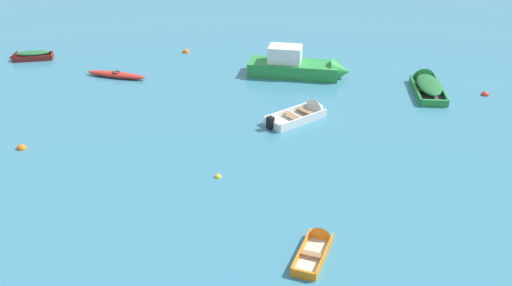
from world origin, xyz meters
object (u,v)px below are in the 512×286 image
motor_launch_green_outer_left (301,66)px  mooring_buoy_trailing (218,177)px  mooring_buoy_central (485,95)px  rowboat_white_midfield_right (308,113)px  rowboat_orange_far_right (318,243)px  kayak_red_back_row_right (116,75)px  rowboat_green_center (426,83)px  mooring_buoy_midfield (22,149)px  rowboat_maroon_outer_right (26,56)px  mooring_buoy_outer_edge (186,52)px

motor_launch_green_outer_left → mooring_buoy_trailing: 12.72m
mooring_buoy_central → mooring_buoy_trailing: (-13.03, -10.67, 0.00)m
rowboat_white_midfield_right → rowboat_orange_far_right: (0.89, -10.77, -0.05)m
kayak_red_back_row_right → mooring_buoy_central: 21.22m
rowboat_green_center → mooring_buoy_central: 3.22m
rowboat_orange_far_right → mooring_buoy_midfield: 14.73m
kayak_red_back_row_right → rowboat_maroon_outer_right: (-6.85, 2.35, 0.08)m
rowboat_white_midfield_right → mooring_buoy_trailing: 7.45m
rowboat_orange_far_right → rowboat_white_midfield_right: bearing=94.7°
rowboat_orange_far_right → mooring_buoy_outer_edge: 22.09m
mooring_buoy_outer_edge → mooring_buoy_midfield: size_ratio=1.05×
rowboat_green_center → rowboat_orange_far_right: (-5.59, -15.41, -0.18)m
rowboat_maroon_outer_right → motor_launch_green_outer_left: 17.76m
kayak_red_back_row_right → rowboat_green_center: 18.09m
rowboat_white_midfield_right → rowboat_orange_far_right: bearing=-85.3°
rowboat_white_midfield_right → mooring_buoy_trailing: bearing=-117.2°
motor_launch_green_outer_left → mooring_buoy_midfield: (-12.09, -11.07, -0.59)m
kayak_red_back_row_right → rowboat_white_midfield_right: (11.59, -4.06, 0.02)m
rowboat_orange_far_right → motor_launch_green_outer_left: bearing=95.5°
mooring_buoy_outer_edge → rowboat_orange_far_right: bearing=-64.6°
kayak_red_back_row_right → mooring_buoy_midfield: kayak_red_back_row_right is taller
rowboat_white_midfield_right → rowboat_maroon_outer_right: size_ratio=1.18×
mooring_buoy_central → rowboat_maroon_outer_right: bearing=175.2°
motor_launch_green_outer_left → rowboat_white_midfield_right: bearing=-83.2°
rowboat_orange_far_right → motor_launch_green_outer_left: 16.64m
mooring_buoy_central → mooring_buoy_midfield: 24.27m
rowboat_white_midfield_right → mooring_buoy_central: (9.63, 4.05, -0.19)m
rowboat_white_midfield_right → mooring_buoy_midfield: rowboat_white_midfield_right is taller
mooring_buoy_central → mooring_buoy_outer_edge: size_ratio=0.96×
kayak_red_back_row_right → rowboat_white_midfield_right: 12.28m
rowboat_white_midfield_right → rowboat_maroon_outer_right: (-18.44, 6.41, 0.06)m
mooring_buoy_central → kayak_red_back_row_right: bearing=180.0°
rowboat_orange_far_right → rowboat_maroon_outer_right: bearing=138.4°
rowboat_orange_far_right → rowboat_green_center: bearing=70.1°
kayak_red_back_row_right → mooring_buoy_midfield: 9.42m
kayak_red_back_row_right → rowboat_orange_far_right: bearing=-49.9°
rowboat_green_center → mooring_buoy_trailing: size_ratio=15.65×
mooring_buoy_central → mooring_buoy_trailing: mooring_buoy_central is taller
mooring_buoy_outer_edge → mooring_buoy_midfield: 15.06m
rowboat_maroon_outer_right → mooring_buoy_midfield: 12.99m
rowboat_orange_far_right → rowboat_maroon_outer_right: (-19.33, 17.18, 0.11)m
kayak_red_back_row_right → rowboat_green_center: size_ratio=0.88×
rowboat_green_center → motor_launch_green_outer_left: size_ratio=0.72×
kayak_red_back_row_right → rowboat_orange_far_right: 19.38m
rowboat_green_center → rowboat_maroon_outer_right: rowboat_green_center is taller
kayak_red_back_row_right → motor_launch_green_outer_left: (10.90, 1.73, 0.41)m
rowboat_maroon_outer_right → motor_launch_green_outer_left: bearing=-2.0°
motor_launch_green_outer_left → mooring_buoy_trailing: (-2.71, -12.42, -0.59)m
mooring_buoy_trailing → mooring_buoy_midfield: 9.47m
rowboat_green_center → motor_launch_green_outer_left: bearing=170.9°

